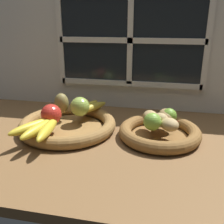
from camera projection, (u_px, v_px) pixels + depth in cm
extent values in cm
cube|color=brown|center=(118.00, 136.00, 95.63)|extent=(140.00, 90.00, 3.00)
cube|color=silver|center=(131.00, 48.00, 113.25)|extent=(140.00, 3.00, 55.00)
cube|color=black|center=(130.00, 40.00, 110.31)|extent=(64.00, 0.80, 38.00)
cube|color=white|center=(130.00, 40.00, 109.75)|extent=(2.40, 1.20, 38.00)
cube|color=white|center=(130.00, 40.00, 109.75)|extent=(64.00, 1.20, 2.40)
cube|color=white|center=(60.00, 39.00, 115.88)|extent=(2.40, 1.20, 40.40)
cube|color=white|center=(208.00, 42.00, 103.63)|extent=(2.40, 1.20, 40.40)
cube|color=white|center=(129.00, 83.00, 116.28)|extent=(64.00, 1.20, 2.40)
cylinder|color=olive|center=(68.00, 129.00, 96.96)|extent=(26.15, 26.15, 1.00)
torus|color=olive|center=(68.00, 124.00, 96.36)|extent=(36.36, 36.36, 4.47)
cylinder|color=brown|center=(159.00, 136.00, 90.41)|extent=(19.94, 19.94, 1.00)
torus|color=brown|center=(159.00, 132.00, 89.82)|extent=(28.79, 28.79, 4.47)
sphere|color=red|center=(51.00, 114.00, 89.79)|extent=(7.30, 7.30, 7.30)
sphere|color=#99B74C|center=(80.00, 107.00, 97.61)|extent=(7.38, 7.38, 7.38)
ellipsoid|color=olive|center=(61.00, 103.00, 100.41)|extent=(6.82, 6.55, 8.00)
ellipsoid|color=yellow|center=(34.00, 126.00, 84.70)|extent=(11.96, 17.43, 3.40)
ellipsoid|color=yellow|center=(40.00, 128.00, 83.26)|extent=(7.01, 18.45, 3.40)
ellipsoid|color=yellow|center=(48.00, 129.00, 82.59)|extent=(5.40, 18.41, 3.40)
sphere|color=brown|center=(56.00, 119.00, 91.07)|extent=(3.06, 3.06, 3.06)
ellipsoid|color=gold|center=(93.00, 107.00, 103.67)|extent=(9.94, 14.96, 2.94)
ellipsoid|color=gold|center=(88.00, 106.00, 104.77)|extent=(6.09, 15.70, 2.94)
ellipsoid|color=gold|center=(83.00, 106.00, 105.33)|extent=(4.13, 15.60, 2.94)
sphere|color=brown|center=(79.00, 112.00, 98.15)|extent=(2.65, 2.65, 2.65)
ellipsoid|color=#A38451|center=(166.00, 116.00, 91.83)|extent=(6.90, 8.81, 4.88)
ellipsoid|color=tan|center=(160.00, 120.00, 88.22)|extent=(7.36, 6.61, 4.85)
ellipsoid|color=tan|center=(150.00, 117.00, 91.53)|extent=(7.27, 8.86, 4.35)
ellipsoid|color=tan|center=(170.00, 125.00, 84.79)|extent=(8.54, 8.60, 4.36)
sphere|color=#7AAD3D|center=(152.00, 122.00, 84.98)|extent=(6.04, 6.04, 6.04)
sphere|color=#6B9E33|center=(169.00, 116.00, 91.07)|extent=(5.42, 5.42, 5.42)
cone|color=red|center=(166.00, 123.00, 89.13)|extent=(10.95, 7.44, 2.09)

